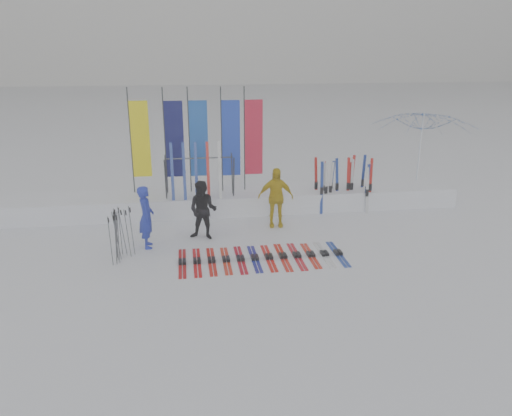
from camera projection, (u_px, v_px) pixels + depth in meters
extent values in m
plane|color=white|center=(258.00, 271.00, 11.46)|extent=(120.00, 120.00, 0.00)
cube|color=white|center=(236.00, 200.00, 15.70)|extent=(14.00, 1.60, 0.60)
imported|color=#1D2DAD|center=(146.00, 217.00, 12.61)|extent=(0.44, 0.62, 1.62)
imported|color=black|center=(203.00, 210.00, 13.17)|extent=(0.93, 0.82, 1.59)
imported|color=gold|center=(276.00, 197.00, 14.10)|extent=(1.04, 0.51, 1.71)
imported|color=white|center=(421.00, 155.00, 16.54)|extent=(3.40, 3.46, 3.01)
cube|color=#B0100E|center=(182.00, 262.00, 11.84)|extent=(0.17, 1.70, 0.07)
cube|color=red|center=(197.00, 261.00, 11.89)|extent=(0.17, 1.69, 0.07)
cube|color=red|center=(212.00, 260.00, 11.94)|extent=(0.17, 1.65, 0.07)
cube|color=red|center=(226.00, 260.00, 11.99)|extent=(0.17, 1.62, 0.07)
cube|color=#AF0E18|center=(240.00, 259.00, 12.04)|extent=(0.17, 1.67, 0.07)
cube|color=navy|center=(255.00, 258.00, 12.08)|extent=(0.17, 1.62, 0.07)
cube|color=red|center=(269.00, 257.00, 12.13)|extent=(0.17, 1.62, 0.07)
cube|color=red|center=(283.00, 256.00, 12.18)|extent=(0.17, 1.69, 0.07)
cube|color=red|center=(297.00, 255.00, 12.23)|extent=(0.17, 1.68, 0.07)
cube|color=red|center=(311.00, 255.00, 12.28)|extent=(0.17, 1.56, 0.07)
cube|color=silver|center=(324.00, 254.00, 12.33)|extent=(0.17, 1.64, 0.07)
cube|color=#153396|center=(338.00, 253.00, 12.37)|extent=(0.17, 1.61, 0.07)
cylinder|color=#595B60|center=(116.00, 239.00, 11.69)|extent=(0.04, 0.16, 1.21)
cylinder|color=#595B60|center=(132.00, 230.00, 12.22)|extent=(0.10, 0.14, 1.23)
cylinder|color=#595B60|center=(116.00, 236.00, 11.94)|extent=(0.06, 0.13, 1.20)
cylinder|color=#595B60|center=(117.00, 236.00, 11.84)|extent=(0.14, 0.10, 1.25)
cylinder|color=#595B60|center=(123.00, 232.00, 12.16)|extent=(0.14, 0.02, 1.19)
cylinder|color=#595B60|center=(110.00, 241.00, 11.59)|extent=(0.05, 0.05, 1.20)
cylinder|color=#595B60|center=(117.00, 232.00, 12.22)|extent=(0.08, 0.12, 1.18)
cylinder|color=#595B60|center=(120.00, 231.00, 12.24)|extent=(0.05, 0.14, 1.21)
cylinder|color=#595B60|center=(116.00, 234.00, 12.05)|extent=(0.02, 0.15, 1.19)
cylinder|color=#595B60|center=(117.00, 236.00, 11.97)|extent=(0.07, 0.11, 1.14)
cylinder|color=#595B60|center=(118.00, 239.00, 11.65)|extent=(0.06, 0.11, 1.24)
cylinder|color=#595B60|center=(117.00, 235.00, 11.94)|extent=(0.11, 0.09, 1.20)
cylinder|color=#595B60|center=(128.00, 233.00, 12.05)|extent=(0.11, 0.06, 1.22)
cylinder|color=#383A3F|center=(131.00, 141.00, 15.01)|extent=(0.04, 0.04, 3.20)
cube|color=#FFF00D|center=(141.00, 139.00, 15.04)|extent=(0.55, 0.03, 2.30)
cylinder|color=#383A3F|center=(165.00, 141.00, 15.00)|extent=(0.04, 0.04, 3.20)
cube|color=#0B0E50|center=(175.00, 139.00, 15.03)|extent=(0.55, 0.03, 2.30)
cylinder|color=#383A3F|center=(189.00, 141.00, 15.10)|extent=(0.04, 0.04, 3.20)
cube|color=blue|center=(199.00, 139.00, 15.13)|extent=(0.55, 0.03, 2.30)
cylinder|color=#383A3F|center=(222.00, 140.00, 15.17)|extent=(0.04, 0.04, 3.20)
cube|color=blue|center=(231.00, 138.00, 15.19)|extent=(0.55, 0.03, 2.30)
cylinder|color=#383A3F|center=(244.00, 139.00, 15.31)|extent=(0.04, 0.04, 3.20)
cube|color=red|center=(254.00, 138.00, 15.34)|extent=(0.55, 0.03, 2.30)
cylinder|color=#383A3F|center=(165.00, 180.00, 14.51)|extent=(0.04, 0.30, 1.23)
cylinder|color=#383A3F|center=(166.00, 176.00, 14.98)|extent=(0.04, 0.30, 1.23)
cylinder|color=#383A3F|center=(234.00, 177.00, 14.79)|extent=(0.04, 0.30, 1.23)
cylinder|color=#383A3F|center=(232.00, 173.00, 15.26)|extent=(0.04, 0.30, 1.23)
cylinder|color=#383A3F|center=(199.00, 158.00, 14.71)|extent=(2.00, 0.04, 0.04)
cube|color=navy|center=(331.00, 184.00, 15.90)|extent=(0.09, 0.04, 1.50)
cube|color=red|center=(316.00, 183.00, 15.72)|extent=(0.09, 0.04, 1.65)
cube|color=red|center=(370.00, 185.00, 15.45)|extent=(0.09, 0.03, 1.68)
cube|color=navy|center=(337.00, 184.00, 15.62)|extent=(0.09, 0.04, 1.63)
cube|color=silver|center=(325.00, 186.00, 15.66)|extent=(0.09, 0.03, 1.47)
cube|color=navy|center=(363.00, 180.00, 15.98)|extent=(0.09, 0.04, 1.68)
cube|color=red|center=(325.00, 185.00, 15.77)|extent=(0.09, 0.04, 1.51)
cube|color=silver|center=(326.00, 187.00, 15.24)|extent=(0.09, 0.04, 1.64)
cube|color=silver|center=(367.00, 190.00, 15.21)|extent=(0.09, 0.04, 1.47)
cube|color=red|center=(350.00, 185.00, 15.83)|extent=(0.09, 0.02, 1.48)
cube|color=silver|center=(330.00, 187.00, 15.44)|extent=(0.09, 0.03, 1.56)
cube|color=red|center=(348.00, 183.00, 15.65)|extent=(0.09, 0.04, 1.64)
cube|color=silver|center=(352.00, 184.00, 15.72)|extent=(0.09, 0.03, 1.60)
cube|color=red|center=(352.00, 179.00, 16.21)|extent=(0.09, 0.04, 1.62)
cube|color=navy|center=(367.00, 188.00, 15.40)|extent=(0.09, 0.04, 1.50)
cube|color=navy|center=(322.00, 188.00, 15.17)|extent=(0.09, 0.04, 1.63)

